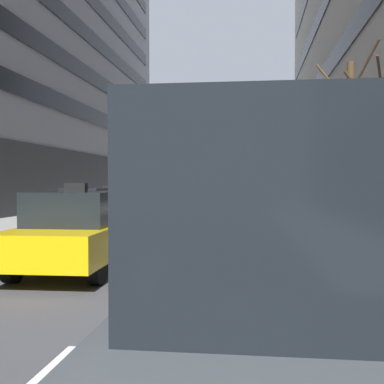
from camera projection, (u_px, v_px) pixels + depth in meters
name	position (u px, v px, depth m)	size (l,w,h in m)	color
ground_plane	(116.00, 251.00, 12.26)	(120.00, 120.00, 0.00)	#424247
sidewalk_right	(373.00, 253.00, 11.41)	(3.17, 80.00, 0.14)	gray
lane_stripe_l1_s4	(84.00, 240.00, 14.45)	(0.16, 2.00, 0.01)	silver
lane_stripe_l1_s5	(127.00, 225.00, 19.41)	(0.16, 2.00, 0.01)	silver
lane_stripe_l1_s6	(153.00, 217.00, 24.36)	(0.16, 2.00, 0.01)	silver
lane_stripe_l1_s7	(169.00, 211.00, 29.32)	(0.16, 2.00, 0.01)	silver
lane_stripe_l1_s8	(181.00, 207.00, 34.28)	(0.16, 2.00, 0.01)	silver
lane_stripe_l1_s9	(190.00, 203.00, 39.23)	(0.16, 2.00, 0.01)	silver
lane_stripe_l1_s10	(197.00, 201.00, 44.19)	(0.16, 2.00, 0.01)	silver
lane_stripe_l2_s3	(153.00, 275.00, 9.07)	(0.16, 2.00, 0.01)	silver
lane_stripe_l2_s4	(188.00, 242.00, 14.03)	(0.16, 2.00, 0.01)	silver
lane_stripe_l2_s5	(205.00, 226.00, 18.98)	(0.16, 2.00, 0.01)	silver
lane_stripe_l2_s6	(215.00, 217.00, 23.94)	(0.16, 2.00, 0.01)	silver
lane_stripe_l2_s7	(221.00, 211.00, 28.90)	(0.16, 2.00, 0.01)	silver
lane_stripe_l2_s8	(226.00, 207.00, 33.85)	(0.16, 2.00, 0.01)	silver
lane_stripe_l2_s9	(229.00, 204.00, 38.81)	(0.16, 2.00, 0.01)	silver
lane_stripe_l2_s10	(232.00, 201.00, 43.77)	(0.16, 2.00, 0.01)	silver
car_driving_0	(173.00, 193.00, 40.58)	(2.08, 4.72, 1.75)	black
car_driving_1	(200.00, 193.00, 30.94)	(2.11, 4.63, 2.20)	black
taxi_driving_2	(79.00, 232.00, 9.51)	(1.93, 4.37, 1.80)	black
taxi_driving_3	(210.00, 194.00, 40.32)	(1.96, 4.34, 1.78)	black
car_driving_4	(86.00, 207.00, 19.02)	(1.81, 4.22, 1.57)	black
car_driving_5	(123.00, 201.00, 24.65)	(1.88, 4.34, 1.61)	black
car_parked_0	(303.00, 306.00, 2.80)	(1.90, 4.45, 2.15)	black
car_parked_1	(268.00, 218.00, 9.07)	(2.06, 4.69, 2.25)	black
traffic_signal_0	(230.00, 140.00, 24.88)	(9.17, 0.35, 5.61)	#4C4C51
street_tree_0	(351.00, 143.00, 12.53)	(1.94, 1.77, 5.48)	#4C3823
pedestrian_0	(343.00, 214.00, 11.10)	(0.35, 0.46, 1.57)	black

